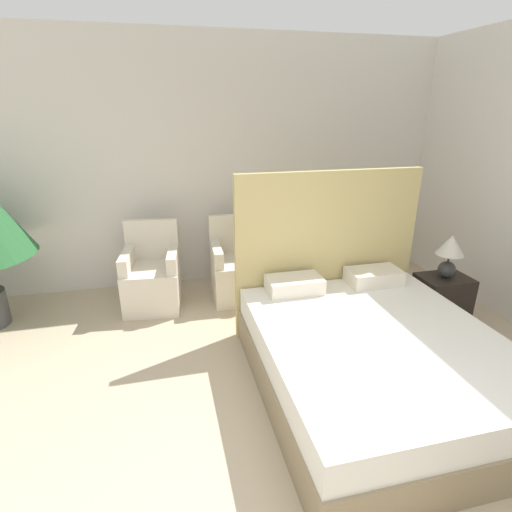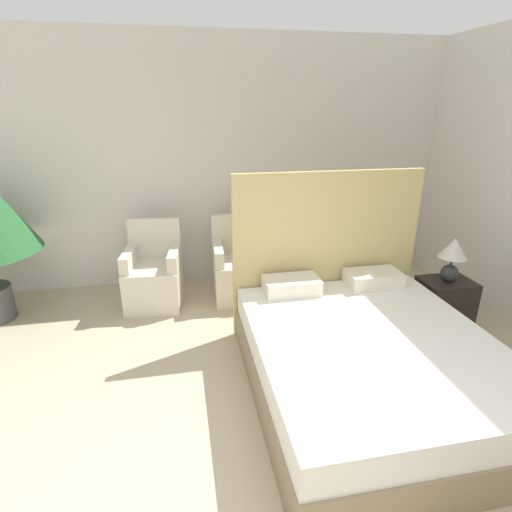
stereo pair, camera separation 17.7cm
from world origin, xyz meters
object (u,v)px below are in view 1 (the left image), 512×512
(armchair_near_window_left, at_px, (152,280))
(armchair_near_window_right, at_px, (238,272))
(nightstand, at_px, (441,300))
(table_lamp, at_px, (450,251))
(bed, at_px, (371,350))

(armchair_near_window_left, distance_m, armchair_near_window_right, 0.97)
(armchair_near_window_left, xyz_separation_m, armchair_near_window_right, (0.97, 0.00, 0.00))
(armchair_near_window_left, bearing_deg, nightstand, -14.35)
(nightstand, bearing_deg, armchair_near_window_left, 159.41)
(armchair_near_window_left, relative_size, nightstand, 1.83)
(nightstand, relative_size, table_lamp, 1.15)
(armchair_near_window_right, height_order, table_lamp, table_lamp)
(nightstand, height_order, table_lamp, table_lamp)
(nightstand, distance_m, table_lamp, 0.53)
(armchair_near_window_right, bearing_deg, table_lamp, -27.56)
(bed, height_order, armchair_near_window_right, bed)
(armchair_near_window_left, height_order, nightstand, armchair_near_window_left)
(armchair_near_window_left, bearing_deg, bed, -40.91)
(armchair_near_window_left, xyz_separation_m, table_lamp, (2.87, -1.08, 0.48))
(bed, height_order, armchair_near_window_left, bed)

